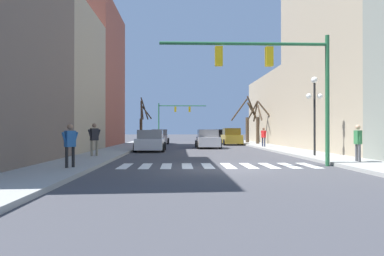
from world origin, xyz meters
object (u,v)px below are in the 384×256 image
street_lamp_right_corner (315,100)px  street_tree_right_far (258,122)px  traffic_signal_far (173,113)px  street_tree_right_near (248,122)px  car_parked_left_near (208,139)px  car_parked_left_mid (221,136)px  pedestrian_on_right_sidewalk (264,135)px  car_at_intersection (151,141)px  pedestrian_crossing_street (94,137)px  traffic_signal_near (276,70)px  pedestrian_on_left_sidewalk (70,142)px  car_parked_left_far (160,137)px  car_driving_away_lane (231,137)px  pedestrian_near_right_corner (358,140)px  street_tree_left_far (142,121)px

street_lamp_right_corner → street_tree_right_far: 18.07m
traffic_signal_far → street_tree_right_near: traffic_signal_far is taller
car_parked_left_near → car_parked_left_mid: 16.05m
car_parked_left_mid → pedestrian_on_right_sidewalk: 16.30m
car_at_intersection → street_tree_right_far: 15.09m
pedestrian_crossing_street → street_tree_right_far: size_ratio=0.40×
traffic_signal_near → pedestrian_on_left_sidewalk: size_ratio=4.49×
car_parked_left_near → traffic_signal_near: bearing=-174.1°
car_parked_left_far → pedestrian_crossing_street: (-2.50, -22.12, 0.44)m
car_parked_left_near → car_driving_away_lane: bearing=-24.0°
traffic_signal_far → pedestrian_on_left_sidewalk: 43.80m
car_parked_left_near → street_tree_right_near: (5.45, 10.43, 1.78)m
traffic_signal_near → traffic_signal_far: (-5.03, 41.84, 0.02)m
traffic_signal_far → street_lamp_right_corner: traffic_signal_far is taller
car_parked_left_mid → car_driving_away_lane: 8.92m
pedestrian_on_right_sidewalk → pedestrian_near_right_corner: bearing=-25.0°
pedestrian_near_right_corner → street_tree_left_far: (-12.10, 24.74, 1.41)m
car_parked_left_mid → car_driving_away_lane: bearing=-179.8°
car_driving_away_lane → street_tree_right_near: bearing=-33.9°
pedestrian_near_right_corner → street_tree_right_near: (-0.08, 26.27, 1.41)m
pedestrian_near_right_corner → street_tree_right_far: 22.25m
car_parked_left_near → pedestrian_on_right_sidewalk: (4.79, -0.44, 0.36)m
car_at_intersection → traffic_signal_near: bearing=-152.0°
traffic_signal_near → street_lamp_right_corner: 5.86m
pedestrian_on_right_sidewalk → street_lamp_right_corner: bearing=-26.2°
traffic_signal_near → street_tree_right_near: (3.76, 26.78, -1.64)m
street_lamp_right_corner → pedestrian_crossing_street: street_lamp_right_corner is taller
car_driving_away_lane → car_parked_left_mid: bearing=0.2°
traffic_signal_far → pedestrian_crossing_street: traffic_signal_far is taller
pedestrian_on_left_sidewalk → street_tree_right_far: 27.44m
traffic_signal_near → pedestrian_crossing_street: 10.45m
pedestrian_on_right_sidewalk → pedestrian_on_left_sidewalk: bearing=-60.7°
traffic_signal_near → car_parked_left_far: size_ratio=1.60×
street_tree_left_far → pedestrian_near_right_corner: bearing=-63.9°
traffic_signal_near → car_parked_left_near: (-1.70, 16.35, -3.43)m
traffic_signal_near → pedestrian_crossing_street: size_ratio=4.13×
street_tree_right_near → traffic_signal_near: bearing=-98.0°
street_tree_right_far → street_tree_left_far: size_ratio=0.89×
car_parked_left_far → pedestrian_on_right_sidewalk: pedestrian_on_right_sidewalk is taller
traffic_signal_far → car_parked_left_near: size_ratio=1.66×
car_at_intersection → street_tree_right_far: (10.36, 10.84, 1.69)m
car_parked_left_far → pedestrian_near_right_corner: (10.21, -26.27, 0.36)m
traffic_signal_near → street_tree_left_far: size_ratio=1.46×
car_at_intersection → car_parked_left_mid: bearing=-20.7°
traffic_signal_near → car_at_intersection: bearing=118.0°
car_driving_away_lane → car_parked_left_far: bearing=65.1°
street_lamp_right_corner → car_parked_left_mid: 27.63m
car_at_intersection → car_parked_left_mid: size_ratio=0.97×
street_tree_left_far → street_tree_right_near: bearing=7.2°
traffic_signal_near → car_parked_left_near: 16.79m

